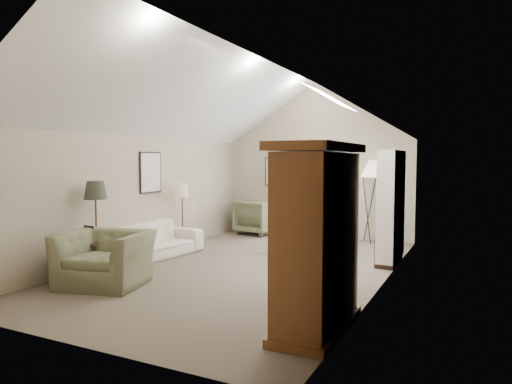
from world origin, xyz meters
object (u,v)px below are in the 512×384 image
at_px(coffee_table, 288,245).
at_px(side_chair, 305,224).
at_px(sofa, 148,241).
at_px(armchair_near, 105,258).
at_px(armchair_far, 258,217).
at_px(armoire, 318,238).
at_px(side_table, 88,259).

height_order(coffee_table, side_chair, side_chair).
distance_m(sofa, armchair_near, 2.01).
bearing_deg(armchair_far, armchair_near, 99.85).
height_order(armoire, sofa, armoire).
height_order(armoire, coffee_table, armoire).
bearing_deg(side_table, sofa, 90.00).
bearing_deg(sofa, side_table, -173.28).
bearing_deg(armchair_near, sofa, 96.11).
distance_m(armoire, side_chair, 5.77).
relative_size(armoire, side_table, 3.65).
height_order(coffee_table, side_table, side_table).
xyz_separation_m(side_table, side_chair, (2.29, 4.67, 0.17)).
relative_size(sofa, armchair_near, 1.82).
height_order(armchair_near, coffee_table, armchair_near).
distance_m(armchair_near, side_chair, 5.22).
relative_size(sofa, armchair_far, 2.34).
bearing_deg(coffee_table, armchair_near, -119.01).
xyz_separation_m(armoire, coffee_table, (-1.87, 3.68, -0.86)).
xyz_separation_m(armoire, armchair_near, (-3.70, 0.37, -0.67)).
xyz_separation_m(armchair_far, coffee_table, (1.84, -2.37, -0.23)).
xyz_separation_m(armoire, side_chair, (-2.09, 5.34, -0.63)).
relative_size(armchair_far, side_chair, 1.10).
height_order(armoire, side_chair, armoire).
bearing_deg(side_chair, armchair_near, -107.29).
height_order(armchair_near, side_chair, side_chair).
bearing_deg(sofa, armoire, -110.62).
distance_m(armchair_far, side_table, 5.43).
bearing_deg(coffee_table, side_chair, 97.56).
relative_size(armoire, armchair_near, 1.67).
distance_m(armchair_near, coffee_table, 3.79).
bearing_deg(sofa, armchair_near, -153.61).
bearing_deg(armoire, armchair_far, 121.52).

